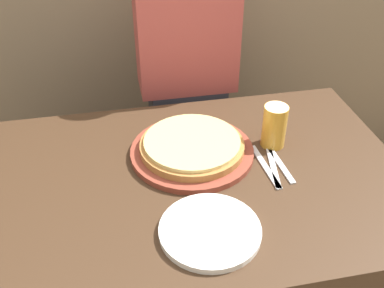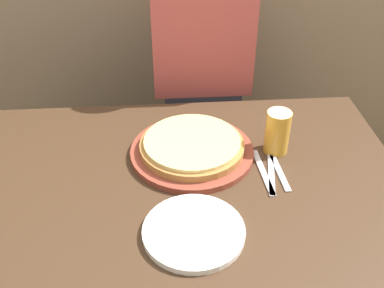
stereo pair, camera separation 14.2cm
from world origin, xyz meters
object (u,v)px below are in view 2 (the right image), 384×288
object	(u,v)px
dinner_plate	(194,231)
diner_person	(201,96)
beer_glass	(278,130)
fork	(263,172)
spoon	(279,171)
pizza_on_board	(192,148)
dinner_knife	(271,172)

from	to	relation	value
dinner_plate	diner_person	bearing A→B (deg)	83.34
dinner_plate	beer_glass	bearing A→B (deg)	49.55
fork	spoon	distance (m)	0.05
fork	diner_person	distance (m)	0.62
dinner_plate	spoon	xyz separation A→B (m)	(0.28, 0.23, -0.01)
dinner_plate	spoon	distance (m)	0.36
beer_glass	pizza_on_board	bearing A→B (deg)	-179.90
diner_person	fork	bearing A→B (deg)	-77.58
beer_glass	fork	bearing A→B (deg)	-119.42
beer_glass	diner_person	bearing A→B (deg)	111.54
fork	spoon	world-z (taller)	same
pizza_on_board	dinner_plate	bearing A→B (deg)	-93.55
dinner_plate	dinner_knife	world-z (taller)	dinner_plate
beer_glass	spoon	bearing A→B (deg)	-96.18
dinner_plate	pizza_on_board	bearing A→B (deg)	86.45
dinner_knife	diner_person	distance (m)	0.63
dinner_plate	spoon	world-z (taller)	dinner_plate
beer_glass	dinner_knife	size ratio (longest dim) A/B	0.66
dinner_plate	diner_person	size ratio (longest dim) A/B	0.20
diner_person	pizza_on_board	bearing A→B (deg)	-98.80
dinner_knife	fork	bearing A→B (deg)	180.00
beer_glass	dinner_knife	bearing A→B (deg)	-108.58
dinner_plate	diner_person	distance (m)	0.85
beer_glass	fork	size ratio (longest dim) A/B	0.65
beer_glass	diner_person	size ratio (longest dim) A/B	0.11
fork	pizza_on_board	bearing A→B (deg)	152.42
fork	dinner_knife	size ratio (longest dim) A/B	1.01
fork	spoon	bearing A→B (deg)	0.00
dinner_plate	fork	xyz separation A→B (m)	(0.23, 0.23, -0.01)
pizza_on_board	diner_person	xyz separation A→B (m)	(0.08, 0.49, -0.10)
fork	dinner_knife	distance (m)	0.03
diner_person	dinner_knife	bearing A→B (deg)	-75.33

